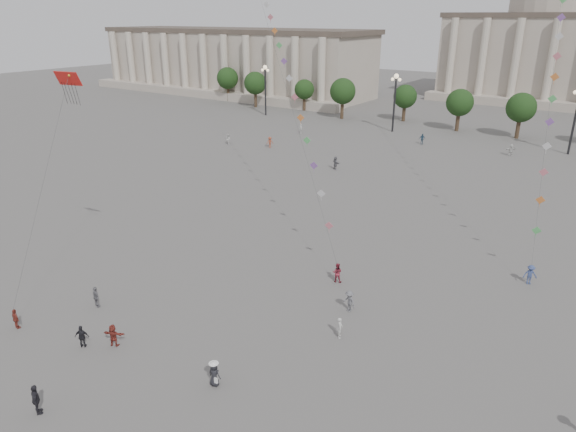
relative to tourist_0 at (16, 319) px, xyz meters
The scene contains 24 objects.
ground 11.65m from the tourist_0, 31.92° to the left, with size 360.00×360.00×0.00m, color #5F5C59.
hall_west 119.62m from the tourist_0, 123.07° to the left, with size 84.00×26.22×17.20m.
hall_central 136.39m from the tourist_0, 85.83° to the left, with size 48.30×34.30×35.50m.
tree_row 84.85m from the tourist_0, 83.31° to the left, with size 137.12×5.12×8.00m.
lamp_post_far_west 84.12m from the tourist_0, 114.77° to the left, with size 2.00×0.90×10.65m.
lamp_post_mid_west 76.60m from the tourist_0, 93.86° to the left, with size 2.00×0.90×10.65m.
person_crowd_0 69.51m from the tourist_0, 87.33° to the left, with size 1.07×0.44×1.82m, color #2D4C66.
person_crowd_1 56.11m from the tourist_0, 115.41° to the left, with size 0.86×0.67×1.77m, color silver.
person_crowd_2 55.35m from the tourist_0, 107.61° to the left, with size 1.18×0.68×1.82m, color #974129.
person_crowd_4 72.03m from the tourist_0, 75.93° to the left, with size 1.71×0.55×1.85m, color silver.
person_crowd_6 23.76m from the tourist_0, 39.92° to the left, with size 1.10×0.63×1.71m, color slate.
person_crowd_10 67.51m from the tourist_0, 105.92° to the left, with size 0.66×0.43×1.80m, color #B7B6B2.
person_crowd_12 47.68m from the tourist_0, 91.62° to the left, with size 1.73×0.55×1.87m, color slate.
person_crowd_13 22.68m from the tourist_0, 31.83° to the left, with size 0.55×0.36×1.51m, color beige.
tourist_0 is the anchor object (origin of this frame).
tourist_1 9.82m from the tourist_0, 23.11° to the right, with size 1.09×0.45×1.86m, color black.
tourist_2 7.76m from the tourist_0, 19.45° to the left, with size 1.47×0.47×1.58m, color maroon.
tourist_3 5.47m from the tourist_0, 66.21° to the left, with size 0.98×0.41×1.68m, color slate.
tourist_4 5.90m from the tourist_0, 12.88° to the left, with size 0.94×0.39×1.61m, color black.
kite_flyer_0 24.14m from the tourist_0, 50.85° to the left, with size 0.82×0.64×1.69m, color maroon.
kite_flyer_1 39.45m from the tourist_0, 43.90° to the left, with size 1.10×0.63×1.70m, color #354477.
hat_person 15.91m from the tourist_0, 12.45° to the left, with size 0.82×0.60×1.69m.
dragon_kite 16.86m from the tourist_0, 102.82° to the left, with size 2.26×4.48×16.86m.
kite_train_west 46.28m from the tourist_0, 101.20° to the left, with size 43.66×40.80×71.11m.
Camera 1 is at (23.34, -20.69, 20.63)m, focal length 32.00 mm.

